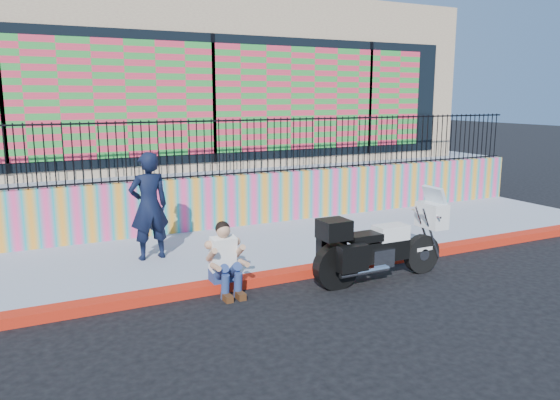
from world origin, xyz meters
TOP-DOWN VIEW (x-y plane):
  - ground at (0.00, 0.00)m, footprint 90.00×90.00m
  - red_curb at (0.00, 0.00)m, footprint 16.00×0.30m
  - sidewalk at (0.00, 1.65)m, footprint 16.00×3.00m
  - mural_wall at (0.00, 3.25)m, footprint 16.00×0.20m
  - metal_fence at (0.00, 3.25)m, footprint 15.80×0.04m
  - elevated_platform at (0.00, 8.35)m, footprint 16.00×10.00m
  - storefront_building at (0.00, 8.13)m, footprint 14.00×8.06m
  - police_motorcycle at (0.98, -0.71)m, footprint 2.34×0.77m
  - police_officer at (-2.10, 1.64)m, footprint 0.71×0.50m
  - seated_man at (-1.41, -0.20)m, footprint 0.54×0.71m

SIDE VIEW (x-z plane):
  - ground at x=0.00m, z-range 0.00..0.00m
  - red_curb at x=0.00m, z-range 0.00..0.15m
  - sidewalk at x=0.00m, z-range 0.00..0.15m
  - seated_man at x=-1.41m, z-range -0.08..0.98m
  - police_motorcycle at x=0.98m, z-range -0.12..1.34m
  - elevated_platform at x=0.00m, z-range 0.00..1.25m
  - mural_wall at x=0.00m, z-range 0.15..1.25m
  - police_officer at x=-2.10m, z-range 0.15..2.00m
  - metal_fence at x=0.00m, z-range 1.25..2.45m
  - storefront_building at x=0.00m, z-range 1.25..5.25m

